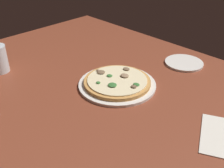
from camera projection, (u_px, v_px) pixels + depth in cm
name	position (u px, v px, depth cm)	size (l,w,h in cm)	color
dining_table	(107.00, 103.00, 92.88)	(150.00, 110.00, 4.00)	brown
pizza_main	(117.00, 83.00, 97.92)	(27.64, 27.64, 3.33)	silver
side_plate	(184.00, 63.00, 113.14)	(15.56, 15.56, 0.90)	silver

